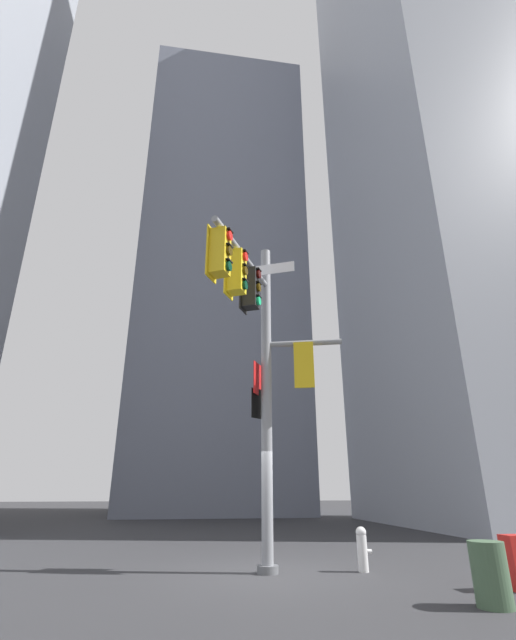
{
  "coord_description": "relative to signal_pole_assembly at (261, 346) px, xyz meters",
  "views": [
    {
      "loc": [
        -1.85,
        -10.53,
        1.69
      ],
      "look_at": [
        -0.15,
        0.41,
        5.93
      ],
      "focal_mm": 24.8,
      "sensor_mm": 36.0,
      "label": 1
    }
  ],
  "objects": [
    {
      "name": "ground",
      "position": [
        0.25,
        0.73,
        -4.84
      ],
      "size": [
        120.0,
        120.0,
        0.0
      ],
      "primitive_type": "plane",
      "color": "#2D2D30"
    },
    {
      "name": "building_tower_right",
      "position": [
        15.35,
        11.84,
        20.5
      ],
      "size": [
        13.41,
        13.41,
        50.69
      ],
      "primitive_type": "cube",
      "color": "#9399A3",
      "rests_on": "ground"
    },
    {
      "name": "building_mid_block",
      "position": [
        0.46,
        25.64,
        14.52
      ],
      "size": [
        12.81,
        12.81,
        38.72
      ],
      "primitive_type": "cube",
      "color": "slate",
      "rests_on": "ground"
    },
    {
      "name": "signal_pole_assembly",
      "position": [
        0.0,
        0.0,
        0.0
      ],
      "size": [
        3.52,
        3.37,
        7.8
      ],
      "color": "gray",
      "rests_on": "ground"
    },
    {
      "name": "fire_hydrant",
      "position": [
        2.35,
        0.61,
        -4.37
      ],
      "size": [
        0.33,
        0.23,
        0.9
      ],
      "color": "silver",
      "rests_on": "ground"
    },
    {
      "name": "trash_bin",
      "position": [
        3.15,
        -2.66,
        -4.38
      ],
      "size": [
        0.54,
        0.54,
        0.92
      ],
      "primitive_type": "cylinder",
      "color": "#3F593F",
      "rests_on": "ground"
    }
  ]
}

